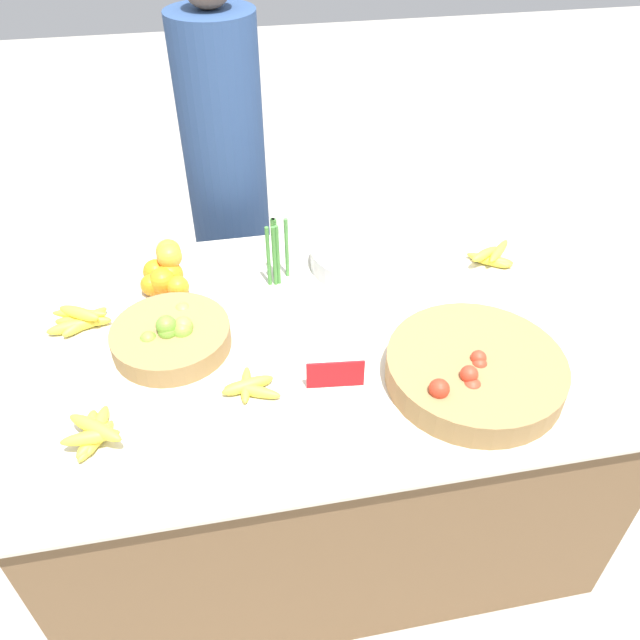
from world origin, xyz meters
name	(u,v)px	position (x,y,z in m)	size (l,w,h in m)	color
ground_plane	(320,495)	(0.00, 0.00, 0.00)	(12.00, 12.00, 0.00)	#A39E93
market_table	(320,424)	(0.00, 0.00, 0.39)	(1.63, 1.08, 0.78)	brown
lime_bowl	(172,336)	(-0.41, 0.02, 0.82)	(0.32, 0.32, 0.11)	olive
tomato_basket	(475,370)	(0.36, -0.26, 0.82)	(0.46, 0.46, 0.11)	olive
orange_pile	(165,272)	(-0.42, 0.31, 0.84)	(0.15, 0.18, 0.13)	orange
metal_bowl	(360,257)	(0.19, 0.30, 0.82)	(0.31, 0.31, 0.07)	#B7B7BF
price_sign	(337,374)	(0.00, -0.21, 0.83)	(0.15, 0.02, 0.08)	red
veg_bundle	(276,252)	(-0.08, 0.28, 0.89)	(0.07, 0.06, 0.21)	#4C8E42
banana_bunch_middle_right	(249,387)	(-0.22, -0.18, 0.80)	(0.15, 0.14, 0.03)	yellow
banana_bunch_back_center	(492,258)	(0.61, 0.23, 0.81)	(0.17, 0.13, 0.06)	yellow
banana_bunch_front_center	(81,320)	(-0.66, 0.16, 0.81)	(0.18, 0.13, 0.06)	yellow
banana_bunch_front_left	(94,433)	(-0.59, -0.28, 0.81)	(0.15, 0.17, 0.06)	yellow
vendor_person	(230,203)	(-0.19, 0.86, 0.74)	(0.30, 0.30, 1.59)	navy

